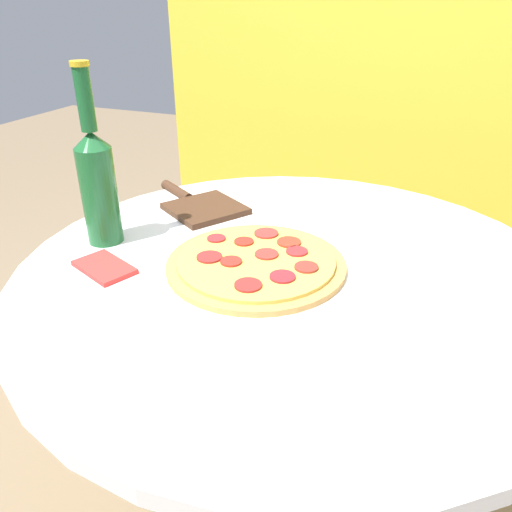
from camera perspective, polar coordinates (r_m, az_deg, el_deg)
The scene contains 6 objects.
table at distance 0.90m, azimuth 3.94°, elevation -9.88°, with size 0.89×0.89×0.75m.
fence_panel at distance 1.68m, azimuth 14.70°, elevation 13.03°, with size 1.51×0.04×1.48m.
pizza at distance 0.80m, azimuth 0.02°, elevation -0.75°, with size 0.29×0.29×0.02m.
beer_bottle at distance 0.89m, azimuth -17.66°, elevation 8.16°, with size 0.06×0.06×0.30m.
pizza_paddle at distance 1.04m, azimuth -6.47°, elevation 5.81°, with size 0.25×0.20×0.02m.
napkin at distance 0.83m, azimuth -16.95°, elevation -1.24°, with size 0.12×0.10×0.01m.
Camera 1 is at (0.21, -0.68, 1.14)m, focal length 35.00 mm.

